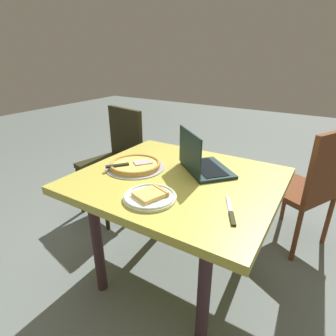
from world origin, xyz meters
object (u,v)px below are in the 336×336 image
object	(u,v)px
laptop	(201,163)
chair_near	(308,184)
dining_table	(178,190)
chair_far	(116,155)
table_knife	(231,213)
pizza_plate	(150,196)
pizza_tray	(135,165)

from	to	relation	value
laptop	chair_near	distance (m)	0.87
dining_table	chair_near	bearing A→B (deg)	-128.95
chair_far	laptop	bearing A→B (deg)	162.37
chair_near	chair_far	xyz separation A→B (m)	(1.50, 0.33, 0.02)
laptop	chair_far	size ratio (longest dim) A/B	0.43
table_knife	pizza_plate	bearing A→B (deg)	12.00
dining_table	laptop	bearing A→B (deg)	-119.63
pizza_plate	dining_table	bearing A→B (deg)	-87.69
pizza_plate	chair_near	size ratio (longest dim) A/B	0.28
chair_near	chair_far	bearing A→B (deg)	12.31
pizza_plate	chair_far	bearing A→B (deg)	-39.30
laptop	pizza_tray	xyz separation A→B (m)	(0.36, 0.16, -0.03)
laptop	pizza_tray	distance (m)	0.40
pizza_plate	chair_near	bearing A→B (deg)	-120.06
dining_table	pizza_plate	world-z (taller)	pizza_plate
laptop	pizza_plate	distance (m)	0.43
dining_table	pizza_tray	xyz separation A→B (m)	(0.28, 0.02, 0.10)
pizza_plate	table_knife	distance (m)	0.38
laptop	table_knife	xyz separation A→B (m)	(-0.31, 0.34, -0.05)
pizza_tray	chair_far	distance (m)	0.78
chair_near	laptop	bearing A→B (deg)	49.28
dining_table	pizza_tray	size ratio (longest dim) A/B	3.05
table_knife	chair_far	bearing A→B (deg)	-27.17
chair_near	chair_far	world-z (taller)	chair_far
dining_table	laptop	distance (m)	0.21
dining_table	laptop	xyz separation A→B (m)	(-0.08, -0.14, 0.14)
laptop	table_knife	world-z (taller)	laptop
dining_table	chair_near	xyz separation A→B (m)	(-0.62, -0.77, -0.12)
laptop	pizza_plate	world-z (taller)	laptop
dining_table	chair_near	world-z (taller)	chair_near
dining_table	pizza_tray	world-z (taller)	pizza_tray
pizza_tray	chair_near	xyz separation A→B (m)	(-0.91, -0.79, -0.22)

